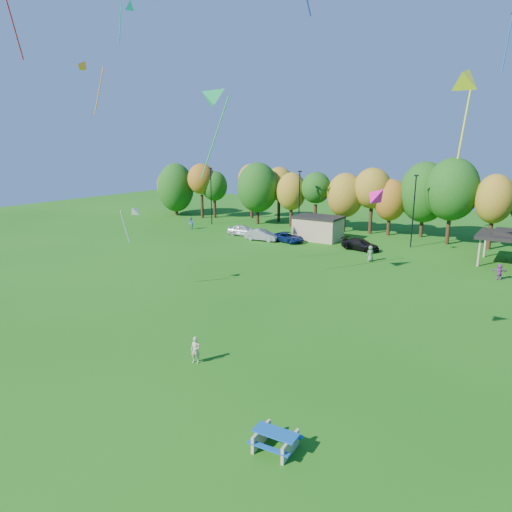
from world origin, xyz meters
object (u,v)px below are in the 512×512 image
Objects in this scene: car_c at (288,237)px; kite_flyer at (196,350)px; car_a at (243,230)px; car_b at (262,235)px; picnic_table at (275,439)px; car_d at (360,244)px.

kite_flyer is at bearing -147.82° from car_c.
car_a is 0.99× the size of car_b.
picnic_table is 39.75m from car_d.
car_a is 0.94× the size of car_d.
kite_flyer is at bearing -157.71° from car_a.
picnic_table is 0.42× the size of car_d.
car_a is at bearing 122.75° from picnic_table.
car_c is at bearing 95.13° from kite_flyer.
car_c is (-20.33, 37.68, 0.16)m from picnic_table.
kite_flyer reaches higher than picnic_table.
car_c is (-12.29, 33.40, -0.17)m from kite_flyer.
car_c is at bearing -80.68° from car_b.
car_b is (-15.71, 32.34, -0.06)m from kite_flyer.
kite_flyer reaches higher than car_b.
picnic_table is at bearing -139.68° from car_c.
car_d is at bearing -97.24° from car_a.
car_b is 0.98× the size of car_c.
car_d reaches higher than car_c.
car_a is at bearing 105.29° from kite_flyer.
kite_flyer is 35.96m from car_b.
car_d is (17.37, 0.25, -0.07)m from car_a.
car_a is at bearing 62.31° from car_b.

